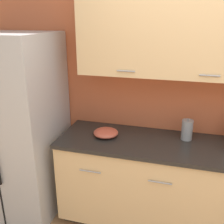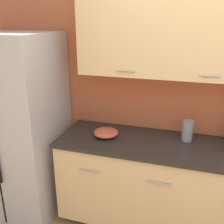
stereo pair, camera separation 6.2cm
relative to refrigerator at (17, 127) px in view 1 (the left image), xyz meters
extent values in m
cube|color=#BC5B38|center=(1.98, 0.42, 0.36)|extent=(10.00, 0.05, 2.60)
cube|color=#E0B77F|center=(1.81, 0.24, 0.95)|extent=(2.29, 0.32, 0.77)
cylinder|color=#99999E|center=(1.12, 0.06, 0.63)|extent=(0.16, 0.01, 0.01)
cylinder|color=#99999E|center=(1.81, 0.06, 0.63)|extent=(0.16, 0.01, 0.01)
cube|color=black|center=(1.81, 0.12, -0.89)|extent=(2.54, 0.54, 0.09)
cube|color=#E0B77F|center=(1.81, 0.08, -0.45)|extent=(2.58, 0.62, 0.79)
cube|color=black|center=(1.81, 0.06, -0.03)|extent=(2.60, 0.64, 0.03)
cylinder|color=#99999E|center=(0.88, -0.25, -0.23)|extent=(0.20, 0.01, 0.01)
cylinder|color=#99999E|center=(1.50, -0.25, -0.23)|extent=(0.20, 0.01, 0.01)
cube|color=#B2B2B5|center=(0.00, 0.00, 0.00)|extent=(0.84, 0.77, 1.87)
cylinder|color=gray|center=(1.68, 0.20, 0.07)|extent=(0.10, 0.10, 0.18)
cylinder|color=gray|center=(1.68, 0.20, 0.17)|extent=(0.11, 0.11, 0.01)
sphere|color=gray|center=(1.68, 0.20, 0.18)|extent=(0.02, 0.02, 0.02)
ellipsoid|color=#B24C38|center=(0.94, 0.06, 0.02)|extent=(0.24, 0.24, 0.07)
camera|label=1|loc=(1.61, -2.13, 1.06)|focal=42.00mm
camera|label=2|loc=(1.67, -2.12, 1.06)|focal=42.00mm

